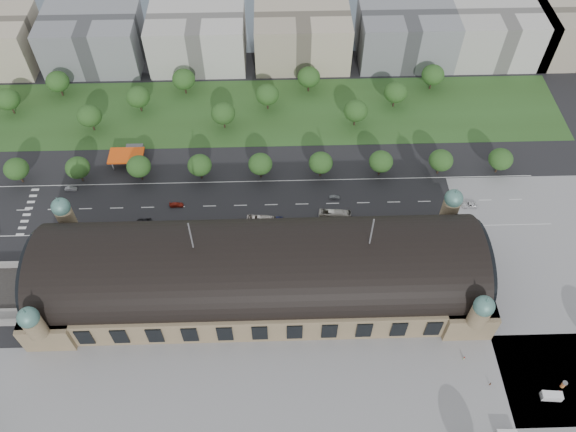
{
  "coord_description": "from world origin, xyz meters",
  "views": [
    {
      "loc": [
        6.58,
        -102.65,
        167.37
      ],
      "look_at": [
        10.07,
        20.92,
        14.0
      ],
      "focal_mm": 35.0,
      "sensor_mm": 36.0,
      "label": 1
    }
  ],
  "objects_px": {
    "traffic_car_1": "(71,189)",
    "traffic_car_4": "(277,219)",
    "traffic_car_6": "(469,205)",
    "parked_car_0": "(81,243)",
    "parked_car_2": "(75,243)",
    "parked_car_4": "(126,233)",
    "bus_west": "(253,225)",
    "advertising_column": "(564,385)",
    "parked_car_5": "(127,242)",
    "pedestrian_1": "(490,384)",
    "parked_car_1": "(78,243)",
    "traffic_car_3": "(176,205)",
    "bus_east": "(335,214)",
    "parked_car_6": "(139,236)",
    "traffic_car_5": "(335,197)",
    "traffic_car_2": "(144,221)",
    "pedestrian_0": "(464,358)",
    "bus_mid": "(261,220)",
    "pedestrian_5": "(559,392)",
    "van_east": "(550,396)",
    "parked_car_3": "(158,233)",
    "petrol_station": "(131,153)"
  },
  "relations": [
    {
      "from": "traffic_car_5",
      "to": "traffic_car_1",
      "type": "bearing_deg",
      "value": 88.48
    },
    {
      "from": "traffic_car_2",
      "to": "traffic_car_5",
      "type": "distance_m",
      "value": 73.93
    },
    {
      "from": "traffic_car_6",
      "to": "pedestrian_5",
      "type": "bearing_deg",
      "value": 8.87
    },
    {
      "from": "traffic_car_6",
      "to": "parked_car_0",
      "type": "bearing_deg",
      "value": -83.37
    },
    {
      "from": "pedestrian_0",
      "to": "parked_car_2",
      "type": "bearing_deg",
      "value": -178.18
    },
    {
      "from": "parked_car_4",
      "to": "traffic_car_1",
      "type": "bearing_deg",
      "value": -164.11
    },
    {
      "from": "parked_car_0",
      "to": "van_east",
      "type": "height_order",
      "value": "van_east"
    },
    {
      "from": "traffic_car_4",
      "to": "traffic_car_1",
      "type": "bearing_deg",
      "value": -105.44
    },
    {
      "from": "traffic_car_5",
      "to": "traffic_car_6",
      "type": "bearing_deg",
      "value": -93.47
    },
    {
      "from": "traffic_car_6",
      "to": "bus_west",
      "type": "relative_size",
      "value": 0.52
    },
    {
      "from": "parked_car_4",
      "to": "bus_west",
      "type": "height_order",
      "value": "bus_west"
    },
    {
      "from": "parked_car_1",
      "to": "bus_east",
      "type": "xyz_separation_m",
      "value": [
        95.65,
        10.1,
        1.04
      ]
    },
    {
      "from": "traffic_car_1",
      "to": "bus_east",
      "type": "distance_m",
      "value": 105.2
    },
    {
      "from": "traffic_car_2",
      "to": "parked_car_0",
      "type": "bearing_deg",
      "value": -67.76
    },
    {
      "from": "traffic_car_6",
      "to": "advertising_column",
      "type": "bearing_deg",
      "value": 10.5
    },
    {
      "from": "traffic_car_2",
      "to": "bus_mid",
      "type": "relative_size",
      "value": 0.51
    },
    {
      "from": "parked_car_5",
      "to": "parked_car_2",
      "type": "bearing_deg",
      "value": -119.21
    },
    {
      "from": "parked_car_2",
      "to": "parked_car_5",
      "type": "bearing_deg",
      "value": 53.63
    },
    {
      "from": "traffic_car_4",
      "to": "bus_mid",
      "type": "xyz_separation_m",
      "value": [
        -5.8,
        -0.89,
        0.72
      ]
    },
    {
      "from": "bus_east",
      "to": "pedestrian_0",
      "type": "bearing_deg",
      "value": -142.74
    },
    {
      "from": "parked_car_1",
      "to": "bus_mid",
      "type": "relative_size",
      "value": 0.43
    },
    {
      "from": "traffic_car_1",
      "to": "pedestrian_5",
      "type": "height_order",
      "value": "pedestrian_5"
    },
    {
      "from": "parked_car_2",
      "to": "parked_car_1",
      "type": "bearing_deg",
      "value": 53.63
    },
    {
      "from": "traffic_car_1",
      "to": "pedestrian_1",
      "type": "bearing_deg",
      "value": -119.86
    },
    {
      "from": "bus_west",
      "to": "advertising_column",
      "type": "relative_size",
      "value": 3.9
    },
    {
      "from": "traffic_car_1",
      "to": "parked_car_1",
      "type": "bearing_deg",
      "value": -162.96
    },
    {
      "from": "parked_car_6",
      "to": "pedestrian_0",
      "type": "bearing_deg",
      "value": 25.54
    },
    {
      "from": "traffic_car_4",
      "to": "van_east",
      "type": "xyz_separation_m",
      "value": [
        81.76,
        -71.33,
        0.44
      ]
    },
    {
      "from": "traffic_car_6",
      "to": "pedestrian_1",
      "type": "xyz_separation_m",
      "value": [
        -10.09,
        -71.67,
        -0.01
      ]
    },
    {
      "from": "traffic_car_2",
      "to": "pedestrian_5",
      "type": "height_order",
      "value": "pedestrian_5"
    },
    {
      "from": "traffic_car_2",
      "to": "parked_car_0",
      "type": "height_order",
      "value": "traffic_car_2"
    },
    {
      "from": "traffic_car_3",
      "to": "parked_car_6",
      "type": "bearing_deg",
      "value": 139.53
    },
    {
      "from": "traffic_car_1",
      "to": "traffic_car_2",
      "type": "bearing_deg",
      "value": -118.97
    },
    {
      "from": "parked_car_0",
      "to": "parked_car_4",
      "type": "bearing_deg",
      "value": 71.07
    },
    {
      "from": "parked_car_3",
      "to": "parked_car_1",
      "type": "bearing_deg",
      "value": -104.69
    },
    {
      "from": "bus_west",
      "to": "bus_east",
      "type": "bearing_deg",
      "value": -80.01
    },
    {
      "from": "parked_car_0",
      "to": "parked_car_2",
      "type": "xyz_separation_m",
      "value": [
        -2.13,
        0.0,
        0.14
      ]
    },
    {
      "from": "parked_car_5",
      "to": "pedestrian_1",
      "type": "relative_size",
      "value": 3.0
    },
    {
      "from": "traffic_car_1",
      "to": "traffic_car_4",
      "type": "distance_m",
      "value": 83.45
    },
    {
      "from": "parked_car_0",
      "to": "parked_car_1",
      "type": "relative_size",
      "value": 0.84
    },
    {
      "from": "parked_car_1",
      "to": "traffic_car_3",
      "type": "bearing_deg",
      "value": 95.47
    },
    {
      "from": "parked_car_5",
      "to": "traffic_car_4",
      "type": "bearing_deg",
      "value": 70.34
    },
    {
      "from": "bus_west",
      "to": "bus_mid",
      "type": "height_order",
      "value": "bus_west"
    },
    {
      "from": "petrol_station",
      "to": "van_east",
      "type": "height_order",
      "value": "petrol_station"
    },
    {
      "from": "traffic_car_2",
      "to": "parked_car_5",
      "type": "bearing_deg",
      "value": -29.48
    },
    {
      "from": "parked_car_6",
      "to": "bus_west",
      "type": "relative_size",
      "value": 0.48
    },
    {
      "from": "parked_car_4",
      "to": "van_east",
      "type": "xyz_separation_m",
      "value": [
        137.83,
        -66.02,
        0.58
      ]
    },
    {
      "from": "traffic_car_2",
      "to": "advertising_column",
      "type": "relative_size",
      "value": 1.93
    },
    {
      "from": "parked_car_1",
      "to": "parked_car_3",
      "type": "relative_size",
      "value": 1.01
    },
    {
      "from": "parked_car_2",
      "to": "parked_car_4",
      "type": "distance_m",
      "value": 18.67
    }
  ]
}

